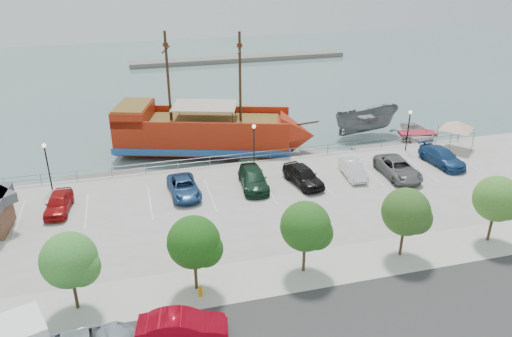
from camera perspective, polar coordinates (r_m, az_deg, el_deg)
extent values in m
plane|color=slate|center=(42.09, 2.02, -4.67)|extent=(160.00, 160.00, 0.00)
cube|color=#363636|center=(29.43, 11.51, -17.80)|extent=(100.00, 8.00, 0.04)
cube|color=#B9B8AA|center=(33.62, 7.06, -11.25)|extent=(100.00, 4.00, 0.05)
cylinder|color=slate|center=(47.97, -0.63, 1.80)|extent=(50.00, 0.06, 0.06)
cylinder|color=slate|center=(48.13, -0.62, 1.36)|extent=(50.00, 0.06, 0.06)
cube|color=#696157|center=(94.59, -1.86, 12.41)|extent=(40.00, 3.00, 0.80)
cube|color=#A5220C|center=(52.50, -5.99, 3.93)|extent=(18.59, 10.58, 2.88)
cube|color=#23579D|center=(52.84, -5.94, 2.98)|extent=(19.01, 10.99, 0.67)
cone|color=#A5220C|center=(52.01, 4.74, 3.78)|extent=(4.97, 6.14, 5.32)
cube|color=#A5220C|center=(53.28, -13.84, 6.19)|extent=(4.83, 6.29, 1.55)
cube|color=brown|center=(53.03, -13.93, 7.04)|extent=(4.48, 5.80, 0.13)
cube|color=brown|center=(51.91, -5.45, 5.47)|extent=(15.22, 8.95, 0.17)
cube|color=#A5220C|center=(54.38, -5.69, 6.73)|extent=(17.01, 5.49, 0.78)
cube|color=#A5220C|center=(49.40, -6.50, 4.81)|extent=(17.01, 5.49, 0.78)
cylinder|color=#382111|center=(50.26, -1.84, 10.28)|extent=(0.33, 0.33, 9.10)
cylinder|color=#382111|center=(51.29, -10.03, 10.21)|extent=(0.33, 0.33, 9.10)
cylinder|color=#382111|center=(49.64, -1.88, 13.38)|extent=(1.14, 3.22, 0.16)
cylinder|color=#382111|center=(50.68, -10.26, 13.25)|extent=(1.14, 3.22, 0.16)
cube|color=#BAAF91|center=(51.45, -5.89, 7.16)|extent=(7.40, 5.94, 0.13)
cylinder|color=#382111|center=(51.59, 5.66, 5.14)|extent=(2.69, 0.99, 0.66)
imported|color=#5E5F62|center=(58.56, 12.48, 5.10)|extent=(8.10, 3.53, 3.06)
imported|color=silver|center=(58.26, 17.89, 3.49)|extent=(6.04, 7.56, 1.40)
cube|color=#66615A|center=(48.79, -16.67, -1.13)|extent=(7.66, 2.62, 0.43)
cube|color=gray|center=(52.64, 8.61, 1.58)|extent=(6.74, 4.38, 0.37)
cube|color=slate|center=(55.27, 14.53, 2.21)|extent=(7.03, 2.03, 0.40)
cylinder|color=slate|center=(55.49, 20.00, 3.65)|extent=(0.07, 0.07, 2.13)
cylinder|color=slate|center=(56.77, 22.22, 3.76)|extent=(0.07, 0.07, 2.13)
cylinder|color=slate|center=(53.48, 21.28, 2.67)|extent=(0.07, 0.07, 2.13)
cylinder|color=slate|center=(54.81, 23.54, 2.80)|extent=(0.07, 0.07, 2.13)
pyramid|color=silver|center=(54.51, 22.07, 5.07)|extent=(4.39, 4.39, 0.87)
imported|color=#A30417|center=(28.27, -8.40, -17.48)|extent=(5.09, 2.53, 1.60)
cylinder|color=#E59701|center=(31.16, -6.36, -13.88)|extent=(0.24, 0.24, 0.60)
sphere|color=#E59701|center=(30.96, -6.39, -13.42)|extent=(0.26, 0.26, 0.26)
cylinder|color=black|center=(45.68, -22.64, -0.01)|extent=(0.12, 0.12, 4.00)
sphere|color=#FFF2CC|center=(44.91, -23.07, 2.42)|extent=(0.36, 0.36, 0.36)
cylinder|color=black|center=(46.40, -0.23, 2.39)|extent=(0.12, 0.12, 4.00)
sphere|color=#FFF2CC|center=(45.64, -0.24, 4.83)|extent=(0.36, 0.36, 0.36)
cylinder|color=black|center=(52.50, 16.96, 4.00)|extent=(0.12, 0.12, 4.00)
sphere|color=#FFF2CC|center=(51.83, 17.24, 6.16)|extent=(0.36, 0.36, 0.36)
cylinder|color=#473321|center=(31.44, -19.96, -13.23)|extent=(0.20, 0.20, 2.20)
sphere|color=#336F2A|center=(30.14, -20.59, -9.76)|extent=(3.20, 3.20, 3.20)
sphere|color=#336F2A|center=(30.03, -19.37, -10.61)|extent=(2.20, 2.20, 2.20)
cylinder|color=#473321|center=(31.29, -6.90, -11.88)|extent=(0.20, 0.20, 2.20)
sphere|color=#194811|center=(29.98, -7.13, -8.35)|extent=(3.20, 3.20, 3.20)
sphere|color=#194811|center=(30.02, -5.86, -9.15)|extent=(2.20, 2.20, 2.20)
cylinder|color=#473321|center=(32.68, 5.50, -10.02)|extent=(0.20, 0.20, 2.20)
sphere|color=#204E16|center=(31.43, 5.67, -6.57)|extent=(3.20, 3.20, 3.20)
sphere|color=#204E16|center=(31.59, 6.86, -7.30)|extent=(2.20, 2.20, 2.20)
cylinder|color=#473321|center=(35.42, 16.31, -8.00)|extent=(0.20, 0.20, 2.20)
sphere|color=#2B4B1B|center=(34.27, 16.76, -4.76)|extent=(3.20, 3.20, 3.20)
sphere|color=#2B4B1B|center=(34.54, 17.79, -5.42)|extent=(2.20, 2.20, 2.20)
cylinder|color=#473321|center=(39.24, 25.20, -6.11)|extent=(0.20, 0.20, 2.20)
sphere|color=#3B6B25|center=(38.20, 25.82, -3.13)|extent=(3.20, 3.20, 3.20)
sphere|color=#3B6B25|center=(38.55, 26.67, -3.73)|extent=(2.20, 2.20, 2.20)
imported|color=#9F0F11|center=(42.38, -21.64, -3.67)|extent=(2.25, 4.54, 1.49)
imported|color=navy|center=(42.33, -8.24, -2.14)|extent=(2.60, 5.14, 1.40)
imported|color=black|center=(43.22, -0.32, -1.16)|extent=(2.57, 5.48, 1.55)
imported|color=black|center=(43.85, 5.42, -0.79)|extent=(2.88, 5.19, 1.67)
imported|color=white|center=(46.00, 11.00, -0.06)|extent=(1.86, 4.41, 1.42)
imported|color=slate|center=(46.92, 15.93, 0.03)|extent=(2.77, 5.74, 1.58)
imported|color=navy|center=(50.75, 20.50, 1.26)|extent=(2.75, 5.52, 1.54)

